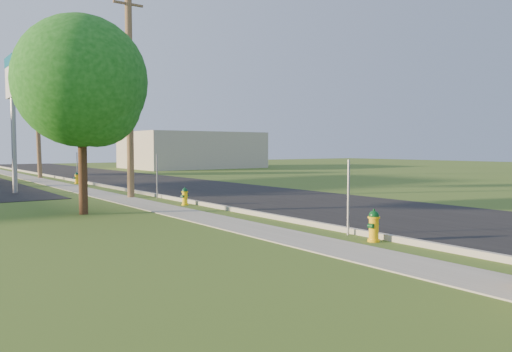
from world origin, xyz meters
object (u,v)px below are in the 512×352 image
(utility_pole_far, at_px, (37,114))
(price_pylon, at_px, (12,85))
(hydrant_near, at_px, (374,226))
(hydrant_far, at_px, (77,178))
(hydrant_mid, at_px, (185,196))
(tree_verge, at_px, (85,87))
(utility_pole_mid, at_px, (129,90))

(utility_pole_far, relative_size, price_pylon, 1.39)
(hydrant_near, distance_m, hydrant_far, 24.28)
(hydrant_near, height_order, hydrant_mid, hydrant_near)
(utility_pole_far, distance_m, tree_verge, 22.84)
(price_pylon, bearing_deg, hydrant_mid, -65.03)
(hydrant_near, relative_size, hydrant_mid, 1.12)
(utility_pole_far, bearing_deg, hydrant_near, -88.76)
(hydrant_mid, bearing_deg, hydrant_near, -89.44)
(price_pylon, relative_size, hydrant_mid, 9.50)
(utility_pole_mid, bearing_deg, price_pylon, 125.34)
(hydrant_near, bearing_deg, utility_pole_far, 91.24)
(utility_pole_mid, height_order, hydrant_near, utility_pole_mid)
(utility_pole_far, xyz_separation_m, hydrant_near, (0.69, -31.81, -4.41))
(utility_pole_far, height_order, hydrant_far, utility_pole_far)
(hydrant_mid, bearing_deg, hydrant_far, 89.96)
(tree_verge, bearing_deg, utility_pole_mid, 53.07)
(utility_pole_far, height_order, hydrant_mid, utility_pole_far)
(hydrant_far, bearing_deg, hydrant_mid, -90.04)
(utility_pole_mid, xyz_separation_m, utility_pole_far, (0.00, 18.00, -0.15))
(hydrant_near, bearing_deg, hydrant_far, 90.20)
(utility_pole_mid, xyz_separation_m, tree_verge, (-3.44, -4.57, -0.55))
(utility_pole_mid, height_order, price_pylon, utility_pole_mid)
(utility_pole_mid, distance_m, price_pylon, 6.76)
(utility_pole_far, bearing_deg, price_pylon, -107.33)
(price_pylon, bearing_deg, utility_pole_mid, -54.66)
(price_pylon, relative_size, hydrant_near, 8.48)
(hydrant_far, bearing_deg, utility_pole_far, 94.58)
(tree_verge, distance_m, hydrant_mid, 5.73)
(utility_pole_mid, xyz_separation_m, price_pylon, (-3.90, 5.50, 0.48))
(price_pylon, distance_m, tree_verge, 10.14)
(tree_verge, bearing_deg, hydrant_far, 74.95)
(utility_pole_mid, relative_size, hydrant_near, 12.13)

